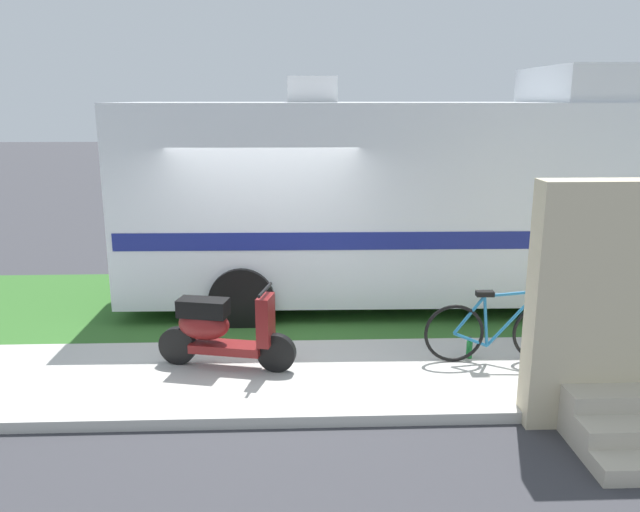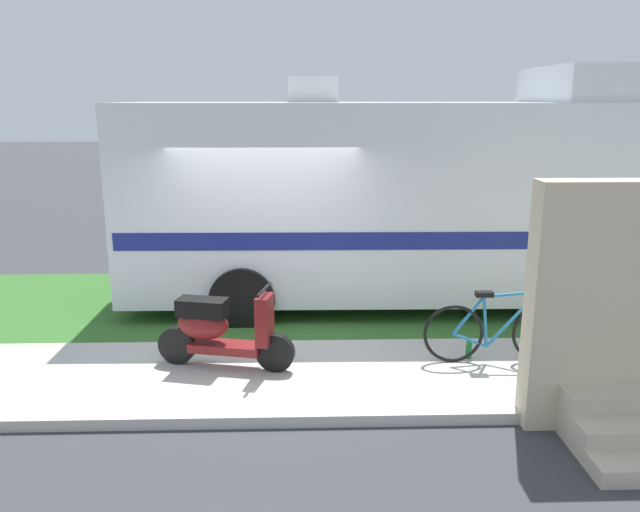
{
  "view_description": "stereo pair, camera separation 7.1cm",
  "coord_description": "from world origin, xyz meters",
  "px_view_note": "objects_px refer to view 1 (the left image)",
  "views": [
    {
      "loc": [
        0.42,
        -7.77,
        3.11
      ],
      "look_at": [
        0.74,
        0.3,
        1.1
      ],
      "focal_mm": 35.62,
      "sensor_mm": 36.0,
      "label": 1
    },
    {
      "loc": [
        0.49,
        -7.77,
        3.11
      ],
      "look_at": [
        0.74,
        0.3,
        1.1
      ],
      "focal_mm": 35.62,
      "sensor_mm": 36.0,
      "label": 2
    }
  ],
  "objects_px": {
    "motorhome_rv": "(398,196)",
    "pickup_truck_near": "(528,195)",
    "bicycle": "(498,330)",
    "bottle_green": "(469,349)",
    "scooter": "(220,329)"
  },
  "relations": [
    {
      "from": "motorhome_rv",
      "to": "bicycle",
      "type": "xyz_separation_m",
      "value": [
        0.79,
        -2.56,
        -1.18
      ]
    },
    {
      "from": "motorhome_rv",
      "to": "scooter",
      "type": "height_order",
      "value": "motorhome_rv"
    },
    {
      "from": "motorhome_rv",
      "to": "pickup_truck_near",
      "type": "relative_size",
      "value": 1.49
    },
    {
      "from": "motorhome_rv",
      "to": "bottle_green",
      "type": "bearing_deg",
      "value": -78.59
    },
    {
      "from": "pickup_truck_near",
      "to": "bottle_green",
      "type": "xyz_separation_m",
      "value": [
        -3.26,
        -7.18,
        -0.73
      ]
    },
    {
      "from": "motorhome_rv",
      "to": "bicycle",
      "type": "bearing_deg",
      "value": -72.86
    },
    {
      "from": "motorhome_rv",
      "to": "pickup_truck_near",
      "type": "xyz_separation_m",
      "value": [
        3.76,
        4.73,
        -0.72
      ]
    },
    {
      "from": "motorhome_rv",
      "to": "pickup_truck_near",
      "type": "height_order",
      "value": "motorhome_rv"
    },
    {
      "from": "motorhome_rv",
      "to": "scooter",
      "type": "xyz_separation_m",
      "value": [
        -2.41,
        -2.59,
        -1.11
      ]
    },
    {
      "from": "bottle_green",
      "to": "motorhome_rv",
      "type": "bearing_deg",
      "value": 101.41
    },
    {
      "from": "motorhome_rv",
      "to": "bottle_green",
      "type": "distance_m",
      "value": 2.89
    },
    {
      "from": "bicycle",
      "to": "bottle_green",
      "type": "bearing_deg",
      "value": 159.69
    },
    {
      "from": "scooter",
      "to": "pickup_truck_near",
      "type": "distance_m",
      "value": 9.58
    },
    {
      "from": "scooter",
      "to": "bottle_green",
      "type": "relative_size",
      "value": 6.08
    },
    {
      "from": "bicycle",
      "to": "pickup_truck_near",
      "type": "relative_size",
      "value": 0.33
    }
  ]
}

